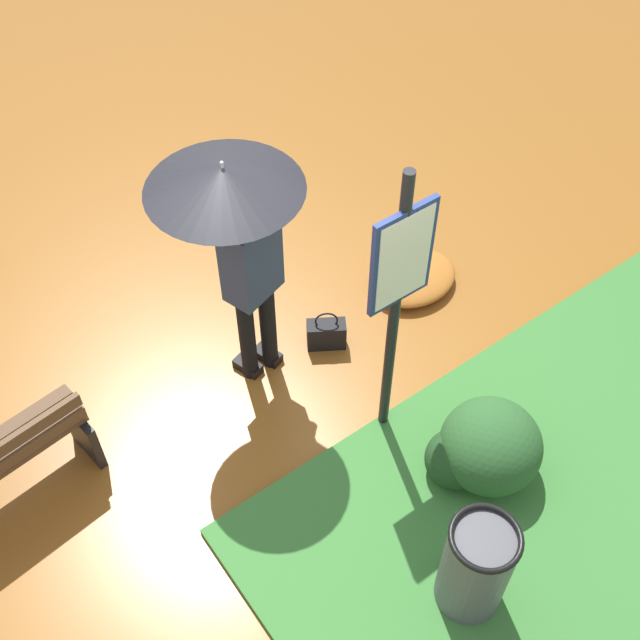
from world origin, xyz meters
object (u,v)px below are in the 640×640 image
at_px(handbag, 326,334).
at_px(trash_bin, 475,568).
at_px(person_with_umbrella, 237,221).
at_px(info_sign_post, 398,288).

height_order(handbag, trash_bin, trash_bin).
height_order(person_with_umbrella, handbag, person_with_umbrella).
xyz_separation_m(person_with_umbrella, info_sign_post, (-0.51, 0.94, -0.11)).
bearing_deg(trash_bin, person_with_umbrella, -86.78).
relative_size(handbag, trash_bin, 0.44).
relative_size(info_sign_post, handbag, 6.22).
bearing_deg(person_with_umbrella, info_sign_post, 118.49).
distance_m(person_with_umbrella, trash_bin, 2.50).
bearing_deg(person_with_umbrella, trash_bin, 93.22).
relative_size(person_with_umbrella, trash_bin, 2.45).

